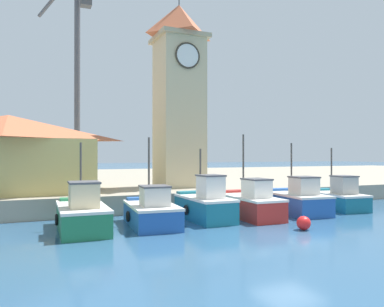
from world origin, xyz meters
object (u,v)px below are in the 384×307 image
fishing_boat_far_left (82,214)px  fishing_boat_center (297,200)px  warehouse_left (8,153)px  fishing_boat_mid_left (249,204)px  fishing_boat_mid_right (337,198)px  port_crane_near (76,98)px  clock_tower (179,91)px  mooring_buoy (304,223)px  fishing_boat_left_outer (151,212)px  fishing_boat_left_inner (205,205)px

fishing_boat_far_left → fishing_boat_center: 12.12m
fishing_boat_center → warehouse_left: (-15.53, 7.43, 2.77)m
fishing_boat_mid_left → fishing_boat_mid_right: 6.73m
fishing_boat_mid_right → fishing_boat_mid_left: bearing=-176.0°
port_crane_near → fishing_boat_mid_right: bearing=-54.9°
fishing_boat_mid_right → port_crane_near: bearing=125.1°
fishing_boat_mid_left → clock_tower: 10.54m
fishing_boat_mid_right → clock_tower: bearing=138.2°
fishing_boat_mid_right → mooring_buoy: size_ratio=6.79×
fishing_boat_far_left → fishing_boat_mid_left: (8.82, 0.17, -0.01)m
fishing_boat_center → mooring_buoy: 4.99m
warehouse_left → mooring_buoy: warehouse_left is taller
fishing_boat_left_outer → fishing_boat_mid_right: size_ratio=1.02×
fishing_boat_left_inner → warehouse_left: (-9.63, 7.40, 2.71)m
fishing_boat_left_inner → clock_tower: (1.41, 7.40, 7.22)m
warehouse_left → clock_tower: bearing=-0.0°
fishing_boat_center → fishing_boat_mid_right: size_ratio=1.04×
fishing_boat_mid_right → warehouse_left: 20.42m
fishing_boat_left_outer → clock_tower: 11.60m
fishing_boat_left_inner → warehouse_left: bearing=142.5°
fishing_boat_center → mooring_buoy: bearing=-125.5°
fishing_boat_far_left → fishing_boat_center: bearing=1.3°
fishing_boat_left_inner → port_crane_near: bearing=102.5°
warehouse_left → port_crane_near: size_ratio=0.49×
fishing_boat_left_outer → clock_tower: (4.44, 7.80, 7.35)m
fishing_boat_left_outer → fishing_boat_mid_right: bearing=3.4°
warehouse_left → fishing_boat_left_inner: bearing=-37.5°
fishing_boat_mid_right → port_crane_near: (-13.71, 19.48, 8.20)m
fishing_boat_left_inner → fishing_boat_mid_left: fishing_boat_mid_left is taller
fishing_boat_mid_right → warehouse_left: warehouse_left is taller
fishing_boat_left_outer → fishing_boat_mid_right: (12.34, 0.74, 0.02)m
port_crane_near → mooring_buoy: 26.44m
fishing_boat_left_inner → port_crane_near: 21.85m
fishing_boat_far_left → fishing_boat_left_outer: size_ratio=1.07×
fishing_boat_center → mooring_buoy: size_ratio=7.06×
fishing_boat_left_outer → fishing_boat_mid_left: (5.62, 0.27, 0.06)m
fishing_boat_center → port_crane_near: 23.80m
fishing_boat_far_left → mooring_buoy: (9.24, -3.77, -0.44)m
fishing_boat_left_outer → mooring_buoy: fishing_boat_left_outer is taller
port_crane_near → fishing_boat_left_outer: bearing=-86.1°
fishing_boat_far_left → fishing_boat_left_outer: 3.20m
fishing_boat_left_inner → fishing_boat_mid_left: 2.60m
fishing_boat_mid_right → mooring_buoy: bearing=-145.0°
fishing_boat_left_outer → mooring_buoy: bearing=-31.2°
fishing_boat_mid_right → warehouse_left: bearing=159.5°
clock_tower → mooring_buoy: 13.91m
fishing_boat_center → clock_tower: bearing=121.1°
fishing_boat_center → fishing_boat_mid_right: (3.41, 0.36, -0.05)m
fishing_boat_left_outer → warehouse_left: size_ratio=0.44×
fishing_boat_left_inner → fishing_boat_center: 5.90m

